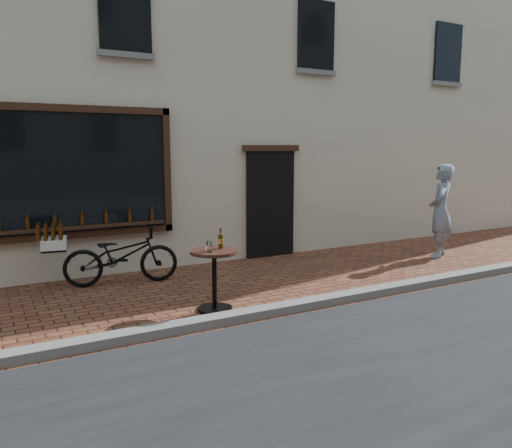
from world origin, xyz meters
TOP-DOWN VIEW (x-y plane):
  - ground at (0.00, 0.00)m, footprint 90.00×90.00m
  - kerb at (0.00, 0.20)m, footprint 90.00×0.25m
  - shop_building at (0.00, 6.50)m, footprint 28.00×6.20m
  - cargo_bicycle at (-1.44, 2.77)m, footprint 2.26×0.95m
  - bistro_table at (-0.60, 0.76)m, footprint 0.67×0.67m
  - pedestrian at (4.97, 1.69)m, footprint 0.85×0.78m

SIDE VIEW (x-z plane):
  - ground at x=0.00m, z-range 0.00..0.00m
  - kerb at x=0.00m, z-range 0.00..0.12m
  - cargo_bicycle at x=-1.44m, z-range -0.02..1.02m
  - bistro_table at x=-0.60m, z-range 0.04..1.19m
  - pedestrian at x=4.97m, z-range 0.00..1.94m
  - shop_building at x=0.00m, z-range 0.00..10.00m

